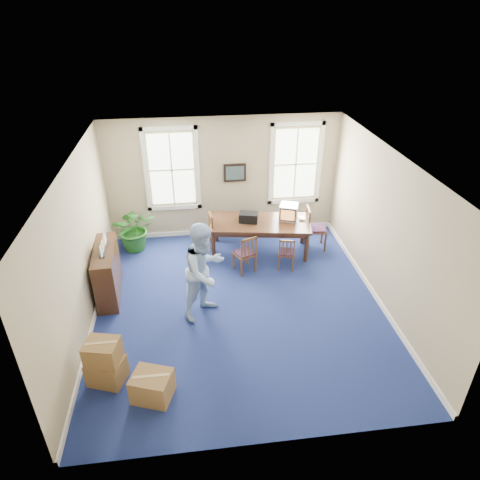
{
  "coord_description": "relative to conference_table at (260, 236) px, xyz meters",
  "views": [
    {
      "loc": [
        -0.89,
        -7.13,
        5.75
      ],
      "look_at": [
        0.1,
        0.6,
        1.25
      ],
      "focal_mm": 32.0,
      "sensor_mm": 36.0,
      "label": 1
    }
  ],
  "objects": [
    {
      "name": "crt_tv",
      "position": [
        0.73,
        0.06,
        0.62
      ],
      "size": [
        0.57,
        0.6,
        0.39
      ],
      "primitive_type": null,
      "rotation": [
        0.0,
        0.0,
        -0.36
      ],
      "color": "#B7B7BC",
      "rests_on": "conference_table"
    },
    {
      "name": "floor",
      "position": [
        -0.8,
        -2.14,
        -0.42
      ],
      "size": [
        6.5,
        6.5,
        0.0
      ],
      "primitive_type": "plane",
      "color": "navy",
      "rests_on": "ground"
    },
    {
      "name": "window_right",
      "position": [
        1.1,
        1.09,
        1.48
      ],
      "size": [
        1.4,
        0.12,
        2.2
      ],
      "primitive_type": null,
      "color": "white",
      "rests_on": "ground"
    },
    {
      "name": "man",
      "position": [
        -1.5,
        -2.27,
        0.6
      ],
      "size": [
        1.26,
        1.25,
        2.05
      ],
      "primitive_type": "imported",
      "rotation": [
        0.0,
        0.0,
        0.73
      ],
      "color": "#9EC0EA",
      "rests_on": "ground"
    },
    {
      "name": "baseboard_left",
      "position": [
        -3.77,
        -2.14,
        -0.36
      ],
      "size": [
        0.04,
        6.5,
        0.12
      ],
      "primitive_type": "cube",
      "color": "white",
      "rests_on": "ground"
    },
    {
      "name": "credenza",
      "position": [
        -3.55,
        -1.38,
        0.16
      ],
      "size": [
        0.52,
        1.52,
        1.17
      ],
      "primitive_type": "cube",
      "rotation": [
        0.0,
        0.0,
        0.06
      ],
      "color": "#402516",
      "rests_on": "ground"
    },
    {
      "name": "wall_picture",
      "position": [
        -0.5,
        1.06,
        1.33
      ],
      "size": [
        0.58,
        0.06,
        0.48
      ],
      "primitive_type": null,
      "color": "black",
      "rests_on": "ground"
    },
    {
      "name": "baseboard_right",
      "position": [
        2.17,
        -2.14,
        -0.36
      ],
      "size": [
        0.04,
        6.5,
        0.12
      ],
      "primitive_type": "cube",
      "color": "white",
      "rests_on": "ground"
    },
    {
      "name": "chair_end_right",
      "position": [
        1.46,
        0.0,
        0.14
      ],
      "size": [
        0.55,
        0.55,
        1.12
      ],
      "primitive_type": null,
      "rotation": [
        0.0,
        0.0,
        1.46
      ],
      "color": "brown",
      "rests_on": "ground"
    },
    {
      "name": "wall_front",
      "position": [
        -0.8,
        -5.39,
        1.18
      ],
      "size": [
        6.5,
        0.0,
        6.5
      ],
      "primitive_type": "plane",
      "rotation": [
        -1.57,
        0.0,
        0.0
      ],
      "color": "tan",
      "rests_on": "ground"
    },
    {
      "name": "cardboard_boxes",
      "position": [
        -3.05,
        -3.76,
        0.03
      ],
      "size": [
        1.99,
        1.99,
        0.89
      ],
      "primitive_type": null,
      "rotation": [
        0.0,
        0.0,
        -0.33
      ],
      "color": "olive",
      "rests_on": "ground"
    },
    {
      "name": "game_console",
      "position": [
        1.07,
        0.0,
        0.44
      ],
      "size": [
        0.18,
        0.21,
        0.05
      ],
      "primitive_type": "cube",
      "rotation": [
        0.0,
        0.0,
        -0.2
      ],
      "color": "white",
      "rests_on": "conference_table"
    },
    {
      "name": "ceiling",
      "position": [
        -0.8,
        -2.14,
        2.78
      ],
      "size": [
        6.5,
        6.5,
        0.0
      ],
      "primitive_type": "plane",
      "rotation": [
        3.14,
        0.0,
        0.0
      ],
      "color": "white",
      "rests_on": "ground"
    },
    {
      "name": "window_left",
      "position": [
        -2.1,
        1.09,
        1.48
      ],
      "size": [
        1.4,
        0.12,
        2.2
      ],
      "primitive_type": null,
      "color": "white",
      "rests_on": "ground"
    },
    {
      "name": "wall_left",
      "position": [
        -3.8,
        -2.14,
        1.18
      ],
      "size": [
        0.0,
        6.5,
        6.5
      ],
      "primitive_type": "plane",
      "rotation": [
        1.57,
        0.0,
        1.57
      ],
      "color": "tan",
      "rests_on": "ground"
    },
    {
      "name": "chair_near_left",
      "position": [
        -0.51,
        -0.84,
        0.07
      ],
      "size": [
        0.58,
        0.58,
        0.98
      ],
      "primitive_type": null,
      "rotation": [
        0.0,
        0.0,
        3.54
      ],
      "color": "brown",
      "rests_on": "ground"
    },
    {
      "name": "potted_plant",
      "position": [
        -3.13,
        0.52,
        0.17
      ],
      "size": [
        1.13,
        1.01,
        1.18
      ],
      "primitive_type": "imported",
      "rotation": [
        0.0,
        0.0,
        0.09
      ],
      "color": "#1E5B1B",
      "rests_on": "ground"
    },
    {
      "name": "brochure_rack",
      "position": [
        -3.53,
        -1.38,
        0.89
      ],
      "size": [
        0.25,
        0.65,
        0.28
      ],
      "primitive_type": null,
      "rotation": [
        0.0,
        0.0,
        -0.22
      ],
      "color": "#99999E",
      "rests_on": "credenza"
    },
    {
      "name": "equipment_bag",
      "position": [
        -0.28,
        0.06,
        0.54
      ],
      "size": [
        0.52,
        0.4,
        0.23
      ],
      "primitive_type": "cube",
      "rotation": [
        0.0,
        0.0,
        -0.25
      ],
      "color": "black",
      "rests_on": "conference_table"
    },
    {
      "name": "wall_back",
      "position": [
        -0.8,
        1.11,
        1.18
      ],
      "size": [
        6.5,
        0.0,
        6.5
      ],
      "primitive_type": "plane",
      "rotation": [
        1.57,
        0.0,
        0.0
      ],
      "color": "tan",
      "rests_on": "ground"
    },
    {
      "name": "wall_right",
      "position": [
        2.2,
        -2.14,
        1.18
      ],
      "size": [
        0.0,
        6.5,
        6.5
      ],
      "primitive_type": "plane",
      "rotation": [
        1.57,
        0.0,
        -1.57
      ],
      "color": "tan",
      "rests_on": "ground"
    },
    {
      "name": "conference_table",
      "position": [
        0.0,
        0.0,
        0.0
      ],
      "size": [
        2.62,
        1.51,
        0.84
      ],
      "primitive_type": null,
      "rotation": [
        0.0,
        0.0,
        -0.16
      ],
      "color": "#402516",
      "rests_on": "ground"
    },
    {
      "name": "chair_near_right",
      "position": [
        0.51,
        -0.84,
        0.01
      ],
      "size": [
        0.47,
        0.47,
        0.86
      ],
      "primitive_type": null,
      "rotation": [
        0.0,
        0.0,
        2.89
      ],
      "color": "brown",
      "rests_on": "ground"
    },
    {
      "name": "chair_end_left",
      "position": [
        -1.46,
        0.0,
        0.14
      ],
      "size": [
        0.55,
        0.55,
        1.13
      ],
      "primitive_type": null,
      "rotation": [
        0.0,
        0.0,
        -1.47
      ],
      "color": "brown",
      "rests_on": "ground"
    },
    {
      "name": "baseboard_back",
      "position": [
        -0.8,
        1.08,
        -0.36
      ],
      "size": [
        6.0,
        0.04,
        0.12
      ],
      "primitive_type": "cube",
      "color": "white",
      "rests_on": "ground"
    }
  ]
}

